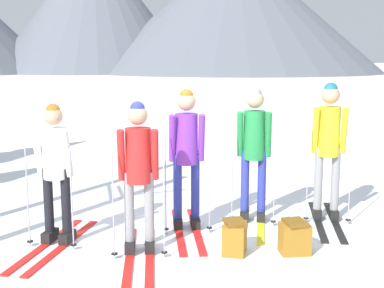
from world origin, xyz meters
TOP-DOWN VIEW (x-y plane):
  - ground_plane at (0.00, 0.00)m, footprint 400.00×400.00m
  - skier_in_white at (-1.46, 0.08)m, footprint 0.98×1.77m
  - skier_in_red at (-0.55, -0.41)m, footprint 0.61×1.73m
  - skier_in_purple at (0.11, 0.29)m, footprint 0.61×1.75m
  - skier_in_green at (1.03, 0.42)m, footprint 0.83×1.64m
  - skier_in_yellow at (2.02, 0.29)m, footprint 0.84×1.71m
  - backpack_on_snow_front at (1.14, -0.76)m, footprint 0.34×0.28m
  - backpack_on_snow_beside at (0.48, -0.63)m, footprint 0.35×0.39m
  - mountain_ridge_distant at (-0.21, 73.21)m, footprint 87.18×47.48m

SIDE VIEW (x-z plane):
  - ground_plane at x=0.00m, z-range 0.00..0.00m
  - backpack_on_snow_front at x=1.14m, z-range 0.00..0.38m
  - backpack_on_snow_beside at x=0.48m, z-range 0.00..0.38m
  - skier_in_white at x=-1.46m, z-range 0.06..1.71m
  - skier_in_red at x=-0.55m, z-range 0.08..1.77m
  - skier_in_purple at x=0.11m, z-range 0.09..1.87m
  - skier_in_green at x=1.03m, z-range 0.10..1.88m
  - skier_in_yellow at x=2.02m, z-range 0.11..1.94m
  - mountain_ridge_distant at x=-0.21m, z-range -0.14..19.97m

